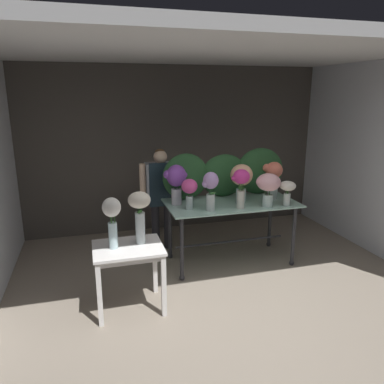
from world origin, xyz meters
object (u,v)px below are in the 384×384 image
at_px(vase_magenta_dahlias, 241,183).
at_px(side_table_white, 128,255).
at_px(florist, 161,189).
at_px(vase_white_roses_tall, 112,217).
at_px(vase_blush_carnations, 268,185).
at_px(vase_violet_anemones, 176,180).
at_px(vase_peach_peonies, 241,178).
at_px(vase_lilac_ranunculus, 210,187).
at_px(vase_ivory_lilies, 287,190).
at_px(vase_coral_roses, 273,176).
at_px(vase_cream_lisianthus_tall, 140,211).
at_px(vase_fuchsia_hydrangea, 190,190).
at_px(display_table_glass, 231,212).

bearing_deg(vase_magenta_dahlias, side_table_white, -161.11).
height_order(florist, vase_white_roses_tall, florist).
relative_size(vase_blush_carnations, vase_violet_anemones, 0.83).
xyz_separation_m(side_table_white, vase_blush_carnations, (1.88, 0.48, 0.54)).
bearing_deg(florist, vase_peach_peonies, -39.02).
relative_size(vase_lilac_ranunculus, vase_white_roses_tall, 0.90).
height_order(vase_lilac_ranunculus, vase_ivory_lilies, vase_lilac_ranunculus).
distance_m(side_table_white, vase_white_roses_tall, 0.48).
bearing_deg(vase_coral_roses, vase_cream_lisianthus_tall, -159.48).
bearing_deg(vase_cream_lisianthus_tall, vase_lilac_ranunculus, 26.49).
height_order(vase_blush_carnations, vase_cream_lisianthus_tall, vase_blush_carnations).
distance_m(florist, vase_fuchsia_hydrangea, 0.91).
xyz_separation_m(side_table_white, vase_violet_anemones, (0.76, 0.92, 0.58)).
xyz_separation_m(vase_blush_carnations, vase_coral_roses, (0.24, 0.32, 0.04)).
relative_size(side_table_white, vase_cream_lisianthus_tall, 1.28).
relative_size(display_table_glass, vase_blush_carnations, 3.99).
height_order(side_table_white, vase_coral_roses, vase_coral_roses).
distance_m(vase_fuchsia_hydrangea, vase_cream_lisianthus_tall, 0.94).
relative_size(vase_blush_carnations, vase_ivory_lilies, 1.33).
relative_size(vase_coral_roses, vase_ivory_lilies, 1.58).
bearing_deg(side_table_white, vase_coral_roses, 20.62).
height_order(vase_lilac_ranunculus, vase_cream_lisianthus_tall, vase_lilac_ranunculus).
xyz_separation_m(display_table_glass, vase_violet_anemones, (-0.75, 0.12, 0.48)).
distance_m(vase_violet_anemones, vase_cream_lisianthus_tall, 1.06).
bearing_deg(vase_magenta_dahlias, vase_lilac_ranunculus, 177.14).
bearing_deg(vase_cream_lisianthus_tall, florist, 70.39).
distance_m(vase_fuchsia_hydrangea, vase_peach_peonies, 0.76).
relative_size(display_table_glass, vase_fuchsia_hydrangea, 4.47).
bearing_deg(vase_coral_roses, vase_peach_peonies, -175.64).
bearing_deg(florist, vase_fuchsia_hydrangea, -76.93).
height_order(display_table_glass, vase_magenta_dahlias, vase_magenta_dahlias).
height_order(vase_magenta_dahlias, vase_cream_lisianthus_tall, vase_magenta_dahlias).
distance_m(vase_coral_roses, vase_white_roses_tall, 2.41).
distance_m(display_table_glass, vase_white_roses_tall, 1.87).
bearing_deg(vase_ivory_lilies, display_table_glass, 151.87).
distance_m(vase_coral_roses, vase_peach_peonies, 0.50).
bearing_deg(display_table_glass, vase_blush_carnations, -40.68).
xyz_separation_m(vase_peach_peonies, vase_white_roses_tall, (-1.77, -0.76, -0.13)).
relative_size(florist, vase_peach_peonies, 2.90).
relative_size(vase_violet_anemones, vase_white_roses_tall, 0.97).
height_order(side_table_white, vase_lilac_ranunculus, vase_lilac_ranunculus).
xyz_separation_m(side_table_white, vase_lilac_ranunculus, (1.11, 0.54, 0.55)).
height_order(vase_coral_roses, vase_lilac_ranunculus, vase_coral_roses).
bearing_deg(vase_fuchsia_hydrangea, vase_coral_roses, 6.14).
xyz_separation_m(side_table_white, vase_peach_peonies, (1.62, 0.76, 0.58)).
distance_m(vase_coral_roses, vase_cream_lisianthus_tall, 2.10).
xyz_separation_m(vase_fuchsia_hydrangea, vase_white_roses_tall, (-1.02, -0.66, -0.05)).
relative_size(vase_violet_anemones, vase_magenta_dahlias, 1.05).
bearing_deg(vase_coral_roses, vase_lilac_ranunculus, -165.64).
height_order(vase_peach_peonies, vase_cream_lisianthus_tall, vase_peach_peonies).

